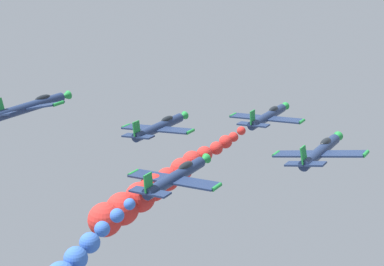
# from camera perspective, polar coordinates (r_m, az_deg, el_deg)

# --- Properties ---
(airplane_lead) EXTENTS (9.56, 10.35, 2.39)m
(airplane_lead) POSITION_cam_1_polar(r_m,az_deg,el_deg) (69.91, 7.73, 1.72)
(airplane_lead) COLOR navy
(smoke_trail_lead) EXTENTS (5.00, 22.70, 4.95)m
(smoke_trail_lead) POSITION_cam_1_polar(r_m,az_deg,el_deg) (52.96, -4.36, -5.86)
(smoke_trail_lead) COLOR red
(airplane_left_inner) EXTENTS (9.55, 10.35, 2.52)m
(airplane_left_inner) POSITION_cam_1_polar(r_m,az_deg,el_deg) (65.72, -3.31, 0.66)
(airplane_left_inner) COLOR navy
(airplane_right_inner) EXTENTS (9.44, 10.35, 2.96)m
(airplane_right_inner) POSITION_cam_1_polar(r_m,az_deg,el_deg) (57.23, 12.92, -1.78)
(airplane_right_inner) COLOR navy
(airplane_left_outer) EXTENTS (9.56, 10.35, 2.40)m
(airplane_left_outer) POSITION_cam_1_polar(r_m,az_deg,el_deg) (52.12, -1.60, -4.41)
(airplane_left_outer) COLOR navy
(airplane_right_outer) EXTENTS (9.35, 10.35, 3.18)m
(airplane_right_outer) POSITION_cam_1_polar(r_m,az_deg,el_deg) (63.59, -15.85, 2.70)
(airplane_right_outer) COLOR navy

